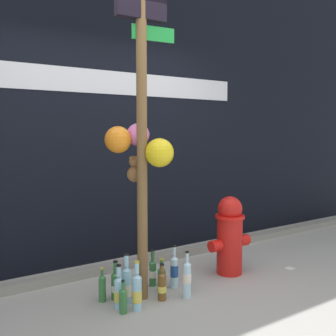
# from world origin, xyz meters

# --- Properties ---
(ground_plane) EXTENTS (14.00, 14.00, 0.00)m
(ground_plane) POSITION_xyz_m (0.00, 0.00, 0.00)
(ground_plane) COLOR #9E9B93
(building_wall) EXTENTS (10.00, 0.21, 3.83)m
(building_wall) POSITION_xyz_m (-0.00, 1.63, 1.92)
(building_wall) COLOR black
(building_wall) RESTS_ON ground_plane
(curb_strip) EXTENTS (8.00, 0.12, 0.08)m
(curb_strip) POSITION_xyz_m (0.00, 1.18, 0.04)
(curb_strip) COLOR gray
(curb_strip) RESTS_ON ground_plane
(memorial_post) EXTENTS (0.58, 0.45, 2.71)m
(memorial_post) POSITION_xyz_m (-0.18, 0.46, 1.54)
(memorial_post) COLOR brown
(memorial_post) RESTS_ON ground_plane
(fire_hydrant) EXTENTS (0.49, 0.30, 0.79)m
(fire_hydrant) POSITION_xyz_m (0.85, 0.47, 0.40)
(fire_hydrant) COLOR red
(fire_hydrant) RESTS_ON ground_plane
(bottle_0) EXTENTS (0.08, 0.08, 0.34)m
(bottle_0) POSITION_xyz_m (-0.39, 0.55, 0.13)
(bottle_0) COLOR #337038
(bottle_0) RESTS_ON ground_plane
(bottle_1) EXTENTS (0.07, 0.07, 0.32)m
(bottle_1) POSITION_xyz_m (-0.07, 0.31, 0.13)
(bottle_1) COLOR brown
(bottle_1) RESTS_ON ground_plane
(bottle_2) EXTENTS (0.06, 0.06, 0.27)m
(bottle_2) POSITION_xyz_m (-0.46, 0.27, 0.11)
(bottle_2) COLOR #337038
(bottle_2) RESTS_ON ground_plane
(bottle_3) EXTENTS (0.07, 0.07, 0.35)m
(bottle_3) POSITION_xyz_m (0.03, 0.63, 0.13)
(bottle_3) COLOR #337038
(bottle_3) RESTS_ON ground_plane
(bottle_4) EXTENTS (0.08, 0.08, 0.41)m
(bottle_4) POSITION_xyz_m (0.14, 0.23, 0.17)
(bottle_4) COLOR #B2DBEA
(bottle_4) RESTS_ON ground_plane
(bottle_5) EXTENTS (0.07, 0.07, 0.40)m
(bottle_5) POSITION_xyz_m (0.18, 0.48, 0.16)
(bottle_5) COLOR #B2DBEA
(bottle_5) RESTS_ON ground_plane
(bottle_6) EXTENTS (0.08, 0.08, 0.43)m
(bottle_6) POSITION_xyz_m (-0.35, 0.42, 0.16)
(bottle_6) COLOR #93CCE0
(bottle_6) RESTS_ON ground_plane
(bottle_7) EXTENTS (0.08, 0.08, 0.41)m
(bottle_7) POSITION_xyz_m (-0.34, 0.26, 0.15)
(bottle_7) COLOR #93CCE0
(bottle_7) RESTS_ON ground_plane
(bottle_8) EXTENTS (0.07, 0.07, 0.30)m
(bottle_8) POSITION_xyz_m (0.03, 0.47, 0.12)
(bottle_8) COLOR #337038
(bottle_8) RESTS_ON ground_plane
(bottle_9) EXTENTS (0.06, 0.06, 0.29)m
(bottle_9) POSITION_xyz_m (-0.51, 0.57, 0.12)
(bottle_9) COLOR #337038
(bottle_9) RESTS_ON ground_plane
(bottle_10) EXTENTS (0.08, 0.08, 0.36)m
(bottle_10) POSITION_xyz_m (-0.44, 0.38, 0.14)
(bottle_10) COLOR #93CCE0
(bottle_10) RESTS_ON ground_plane
(litter_0) EXTENTS (0.10, 0.10, 0.01)m
(litter_0) POSITION_xyz_m (1.48, 0.22, 0.00)
(litter_0) COLOR silver
(litter_0) RESTS_ON ground_plane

